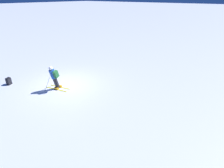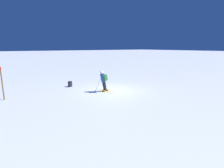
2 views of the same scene
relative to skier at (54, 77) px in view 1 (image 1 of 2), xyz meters
The scene contains 3 objects.
ground_plane 1.24m from the skier, behind, with size 300.00×300.00×0.00m, color white.
skier is the anchor object (origin of this frame).
spare_backpack 3.62m from the skier, 64.99° to the right, with size 0.36×0.32×0.50m.
Camera 1 is at (6.48, 9.07, 5.50)m, focal length 28.00 mm.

